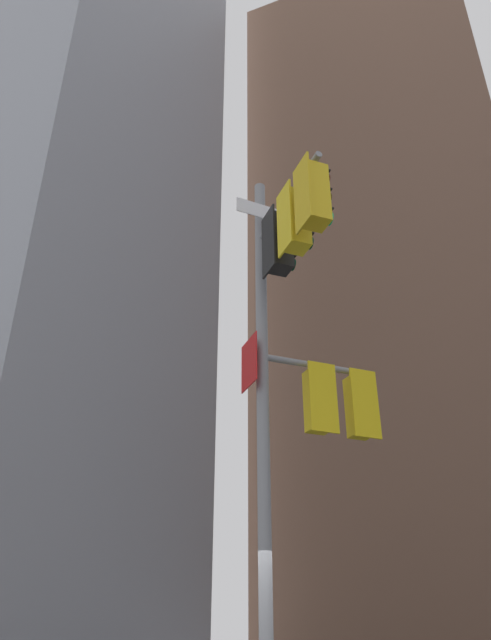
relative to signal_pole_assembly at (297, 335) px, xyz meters
The scene contains 3 objects.
building_tower_left 27.85m from the signal_pole_assembly, 147.61° to the left, with size 13.57×13.57×51.43m, color #9399A3.
building_mid_block 32.16m from the signal_pole_assembly, 93.07° to the left, with size 14.96×14.96×44.74m, color brown.
signal_pole_assembly is the anchor object (origin of this frame).
Camera 1 is at (3.07, -8.10, 1.38)m, focal length 34.00 mm.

